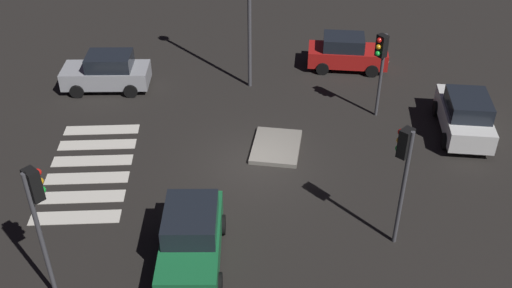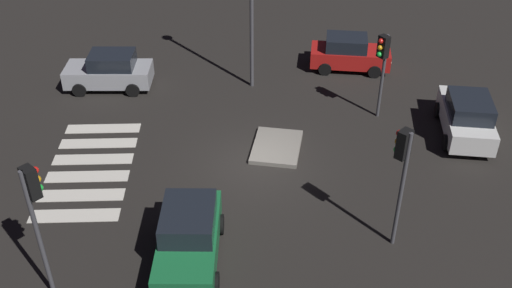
{
  "view_description": "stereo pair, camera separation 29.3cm",
  "coord_description": "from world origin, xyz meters",
  "views": [
    {
      "loc": [
        19.14,
        -0.94,
        14.06
      ],
      "look_at": [
        0.0,
        0.0,
        1.0
      ],
      "focal_mm": 41.66,
      "sensor_mm": 36.0,
      "label": 1
    },
    {
      "loc": [
        19.15,
        -0.64,
        14.06
      ],
      "look_at": [
        0.0,
        0.0,
        1.0
      ],
      "focal_mm": 41.66,
      "sensor_mm": 36.0,
      "label": 2
    }
  ],
  "objects": [
    {
      "name": "traffic_light_west",
      "position": [
        -3.47,
        5.48,
        2.99
      ],
      "size": [
        0.54,
        0.53,
        3.94
      ],
      "rotation": [
        0.0,
        0.0,
        -1.01
      ],
      "color": "#47474C",
      "rests_on": "ground"
    },
    {
      "name": "car_green",
      "position": [
        5.11,
        -2.32,
        0.93
      ],
      "size": [
        4.42,
        2.2,
        1.89
      ],
      "rotation": [
        0.0,
        0.0,
        -0.04
      ],
      "color": "#196B38",
      "rests_on": "ground"
    },
    {
      "name": "car_red",
      "position": [
        -8.26,
        5.04,
        0.86
      ],
      "size": [
        2.37,
        4.22,
        1.76
      ],
      "rotation": [
        0.0,
        0.0,
        1.42
      ],
      "color": "red",
      "rests_on": "ground"
    },
    {
      "name": "traffic_light_east",
      "position": [
        6.37,
        -6.32,
        3.55
      ],
      "size": [
        0.54,
        0.54,
        4.69
      ],
      "rotation": [
        0.0,
        0.0,
        2.36
      ],
      "color": "#47474C",
      "rests_on": "ground"
    },
    {
      "name": "car_white",
      "position": [
        -1.9,
        8.97,
        0.92
      ],
      "size": [
        4.48,
        2.53,
        1.87
      ],
      "rotation": [
        0.0,
        0.0,
        2.98
      ],
      "color": "silver",
      "rests_on": "ground"
    },
    {
      "name": "car_silver",
      "position": [
        -6.65,
        -6.84,
        0.89
      ],
      "size": [
        2.07,
        4.21,
        1.81
      ],
      "rotation": [
        0.0,
        0.0,
        -1.61
      ],
      "color": "#9EA0A5",
      "rests_on": "ground"
    },
    {
      "name": "ground_plane",
      "position": [
        0.0,
        0.0,
        0.0
      ],
      "size": [
        80.0,
        80.0,
        0.0
      ],
      "primitive_type": "plane",
      "color": "black"
    },
    {
      "name": "crosswalk_near",
      "position": [
        -0.0,
        -6.59,
        0.01
      ],
      "size": [
        6.45,
        3.2,
        0.02
      ],
      "color": "silver",
      "rests_on": "ground"
    },
    {
      "name": "traffic_light_north",
      "position": [
        4.51,
        4.36,
        3.35
      ],
      "size": [
        0.54,
        0.54,
        4.43
      ],
      "rotation": [
        0.0,
        0.0,
        -2.37
      ],
      "color": "#47474C",
      "rests_on": "ground"
    },
    {
      "name": "traffic_island",
      "position": [
        -1.1,
        0.9,
        0.09
      ],
      "size": [
        2.91,
        2.4,
        0.18
      ],
      "color": "gray",
      "rests_on": "ground"
    }
  ]
}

